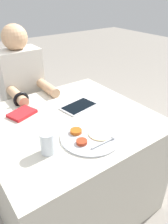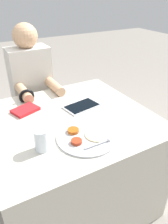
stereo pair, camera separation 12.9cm
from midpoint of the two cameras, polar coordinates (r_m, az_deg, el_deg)
ground_plane at (r=1.85m, az=-5.37°, el=-21.63°), size 12.00×12.00×0.00m
dining_table at (r=1.58m, az=-6.02°, el=-13.25°), size 1.01×0.93×0.74m
thali_tray at (r=1.17m, az=-1.48°, el=-6.56°), size 0.32×0.32×0.03m
red_notebook at (r=1.45m, az=-18.36°, el=-0.48°), size 0.19×0.16×0.02m
tablet_device at (r=1.47m, az=-3.86°, el=1.42°), size 0.26×0.18×0.01m
person_diner at (r=1.93m, az=-17.05°, el=2.09°), size 0.34×0.46×1.22m
drinking_glass at (r=1.08m, az=-12.94°, el=-7.96°), size 0.07×0.07×0.11m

